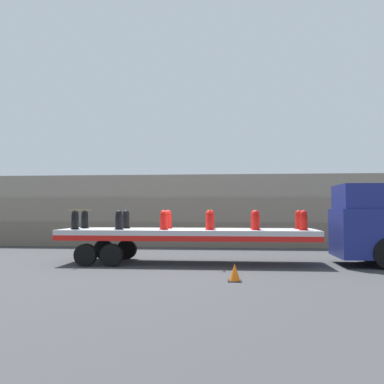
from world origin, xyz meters
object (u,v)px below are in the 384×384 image
fire_hydrant_red_far_2 (168,220)px  fire_hydrant_red_far_3 (211,220)px  fire_hydrant_red_far_5 (299,220)px  truck_cab (368,225)px  fire_hydrant_black_near_1 (119,220)px  fire_hydrant_red_near_4 (256,220)px  fire_hydrant_black_near_0 (75,220)px  fire_hydrant_red_far_4 (254,220)px  fire_hydrant_red_near_5 (304,221)px  traffic_cone (235,273)px  flatbed_trailer (177,235)px  fire_hydrant_black_far_0 (85,219)px  fire_hydrant_red_near_3 (209,220)px  fire_hydrant_black_far_1 (126,219)px  fire_hydrant_red_near_2 (164,220)px

fire_hydrant_red_far_2 → fire_hydrant_red_far_3: same height
fire_hydrant_red_far_5 → truck_cab: bearing=-12.6°
fire_hydrant_black_near_1 → fire_hydrant_red_near_4: size_ratio=1.00×
fire_hydrant_black_near_0 → fire_hydrant_red_far_4: same height
fire_hydrant_red_far_4 → fire_hydrant_red_near_5: same height
fire_hydrant_red_far_2 → traffic_cone: 5.57m
fire_hydrant_red_far_3 → fire_hydrant_red_near_4: size_ratio=1.00×
truck_cab → fire_hydrant_black_near_0: 11.33m
flatbed_trailer → traffic_cone: bearing=-61.2°
fire_hydrant_black_far_0 → truck_cab: bearing=-2.8°
fire_hydrant_red_near_3 → fire_hydrant_black_far_1: bearing=162.4°
fire_hydrant_red_far_3 → fire_hydrant_red_far_2: bearing=180.0°
truck_cab → traffic_cone: (-5.11, -4.10, -1.27)m
fire_hydrant_red_near_5 → fire_hydrant_black_near_0: bearing=180.0°
fire_hydrant_red_far_2 → fire_hydrant_red_near_4: bearing=-17.6°
fire_hydrant_black_near_1 → fire_hydrant_red_far_4: (5.29, 1.12, 0.00)m
fire_hydrant_red_near_3 → fire_hydrant_red_near_4: (1.76, 0.00, 0.00)m
fire_hydrant_red_near_2 → truck_cab: bearing=4.1°
fire_hydrant_red_near_5 → traffic_cone: 4.62m
fire_hydrant_red_far_4 → fire_hydrant_red_far_5: bearing=0.0°
fire_hydrant_black_near_1 → fire_hydrant_red_near_3: bearing=0.0°
fire_hydrant_black_near_0 → fire_hydrant_red_near_3: size_ratio=1.00×
flatbed_trailer → fire_hydrant_red_near_4: fire_hydrant_red_near_4 is taller
flatbed_trailer → fire_hydrant_red_near_2: 0.92m
fire_hydrant_red_far_3 → traffic_cone: size_ratio=1.42×
fire_hydrant_black_far_1 → fire_hydrant_red_near_5: (7.05, -1.12, 0.00)m
fire_hydrant_red_far_3 → fire_hydrant_black_far_1: bearing=180.0°
fire_hydrant_red_near_2 → fire_hydrant_red_far_3: same height
fire_hydrant_red_far_4 → fire_hydrant_red_near_5: (1.76, -1.12, 0.00)m
fire_hydrant_red_near_2 → traffic_cone: (2.69, -3.54, -1.45)m
fire_hydrant_red_far_5 → fire_hydrant_black_near_0: bearing=-172.8°
fire_hydrant_red_near_5 → fire_hydrant_red_far_2: bearing=168.1°
fire_hydrant_red_far_3 → fire_hydrant_red_far_4: same height
fire_hydrant_red_near_2 → fire_hydrant_red_near_5: 5.29m
flatbed_trailer → fire_hydrant_red_near_4: size_ratio=13.26×
fire_hydrant_black_far_1 → fire_hydrant_red_near_2: same height
fire_hydrant_red_near_5 → flatbed_trailer: bearing=173.4°
fire_hydrant_red_far_5 → fire_hydrant_red_near_3: bearing=-162.4°
flatbed_trailer → fire_hydrant_black_far_1: bearing=165.7°
fire_hydrant_black_far_0 → fire_hydrant_red_far_2: (3.53, 0.00, 0.00)m
fire_hydrant_red_near_2 → traffic_cone: 4.67m
fire_hydrant_black_near_1 → fire_hydrant_red_far_2: (1.76, 1.12, 0.00)m
fire_hydrant_red_near_3 → fire_hydrant_red_near_4: bearing=0.0°
fire_hydrant_black_far_0 → fire_hydrant_red_far_2: same height
fire_hydrant_red_near_5 → fire_hydrant_red_far_5: same height
truck_cab → fire_hydrant_black_near_0: truck_cab is taller
fire_hydrant_black_far_1 → fire_hydrant_red_near_4: same height
fire_hydrant_red_far_4 → fire_hydrant_black_near_1: bearing=-168.1°
flatbed_trailer → fire_hydrant_black_far_1: 2.34m
fire_hydrant_red_near_4 → fire_hydrant_red_far_4: size_ratio=1.00×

